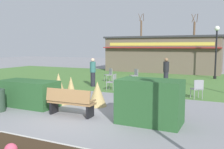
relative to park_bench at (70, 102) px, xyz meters
The scene contains 19 objects.
ground_plane 0.69m from the park_bench, 40.18° to the right, with size 80.00×80.00×0.00m, color gray.
lawn_patch 10.53m from the park_bench, 87.94° to the left, with size 36.00×12.00×0.01m, color #4C7A38.
park_bench is the anchor object (origin of this frame).
hedge_left 2.39m from the park_bench, 168.47° to the left, with size 2.39×1.10×1.03m, color #28562B.
hedge_right 2.74m from the park_bench, ahead, with size 1.95×1.10×1.37m, color #28562B.
ornamental_grass_behind_left 1.92m from the park_bench, 124.01° to the left, with size 0.62×0.62×1.14m, color tan.
ornamental_grass_behind_right 1.66m from the park_bench, 84.92° to the left, with size 0.75×0.75×0.99m, color tan.
ornamental_grass_behind_center 1.98m from the park_bench, 138.73° to the left, with size 0.79×0.79×1.29m, color tan.
lamppost_far 13.63m from the park_bench, 73.61° to the left, with size 0.36×0.36×3.85m.
food_kiosk 17.05m from the park_bench, 93.59° to the left, with size 10.62×4.92×3.30m.
cafe_chair_west 5.98m from the park_bench, 53.29° to the left, with size 0.61×0.61×0.89m.
cafe_chair_east 8.70m from the park_bench, 107.47° to the left, with size 0.62×0.62×0.89m.
cafe_chair_center 5.28m from the park_bench, 99.52° to the left, with size 0.47×0.47×0.89m.
cafe_chair_north 8.68m from the park_bench, 95.83° to the left, with size 0.62×0.62×0.89m.
person_strolling 8.16m from the park_bench, 80.49° to the left, with size 0.34×0.34×1.69m.
person_standing 6.45m from the park_bench, 113.05° to the left, with size 0.34×0.34×1.69m.
parked_car_west_slot 24.16m from the park_bench, 100.67° to the left, with size 4.22×2.11×1.20m.
tree_left_bg 30.23m from the park_bench, 90.27° to the left, with size 0.91×0.96×6.85m.
tree_right_bg 32.94m from the park_bench, 104.98° to the left, with size 0.91×0.96×7.52m.
Camera 1 is at (4.60, -6.73, 2.38)m, focal length 40.58 mm.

